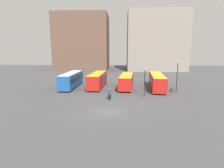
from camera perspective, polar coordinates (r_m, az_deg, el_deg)
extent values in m
plane|color=#4C4C4F|center=(22.48, -1.32, -8.96)|extent=(160.00, 160.00, 0.00)
cube|color=brown|center=(75.98, -9.51, 13.09)|extent=(21.20, 15.48, 22.48)
cube|color=gray|center=(75.54, 14.11, 13.26)|extent=(23.16, 13.96, 23.31)
cube|color=#1E56A3|center=(38.31, -13.07, 1.41)|extent=(2.49, 10.88, 2.78)
cube|color=black|center=(42.51, -11.41, 2.81)|extent=(2.49, 2.01, 1.06)
cube|color=black|center=(37.33, -13.51, 1.70)|extent=(2.50, 6.97, 0.83)
cube|color=white|center=(38.12, -13.15, 3.53)|extent=(2.29, 10.66, 0.08)
cylinder|color=black|center=(41.69, -11.71, 0.53)|extent=(2.35, 0.97, 0.96)
cylinder|color=black|center=(35.35, -14.51, -1.33)|extent=(2.35, 0.97, 0.96)
cube|color=red|center=(37.62, -4.70, 1.41)|extent=(3.07, 10.85, 2.70)
cube|color=black|center=(41.86, -3.60, 2.80)|extent=(2.68, 2.10, 1.03)
cube|color=black|center=(36.63, -4.98, 1.70)|extent=(2.91, 6.99, 0.81)
cube|color=yellow|center=(37.43, -4.73, 3.52)|extent=(2.86, 10.62, 0.08)
cylinder|color=black|center=(41.04, -3.82, 0.55)|extent=(2.48, 1.05, 0.93)
cylinder|color=black|center=(34.61, -5.68, -1.32)|extent=(2.48, 1.05, 0.93)
cube|color=red|center=(36.78, 4.75, 1.05)|extent=(3.47, 10.34, 2.43)
cube|color=black|center=(40.84, 5.15, 2.40)|extent=(2.73, 2.10, 0.92)
cube|color=black|center=(35.83, 4.66, 1.29)|extent=(3.15, 6.70, 0.73)
cube|color=yellow|center=(36.60, 4.78, 2.99)|extent=(3.25, 10.12, 0.08)
cylinder|color=black|center=(40.04, 5.03, 0.38)|extent=(2.51, 1.28, 1.06)
cylinder|color=black|center=(33.87, 4.37, -1.44)|extent=(2.51, 1.28, 1.06)
cube|color=red|center=(37.15, 14.44, 0.95)|extent=(3.67, 12.15, 2.65)
cube|color=black|center=(41.93, 13.82, 2.48)|extent=(2.75, 2.43, 1.01)
cube|color=black|center=(36.04, 14.63, 1.19)|extent=(3.27, 7.87, 0.79)
cube|color=yellow|center=(36.96, 14.53, 3.03)|extent=(3.44, 11.89, 0.08)
cylinder|color=black|center=(40.97, 13.88, 0.25)|extent=(2.48, 1.15, 0.91)
cylinder|color=black|center=(33.73, 14.95, -1.94)|extent=(2.48, 1.15, 0.91)
cylinder|color=black|center=(27.80, -1.05, -4.25)|extent=(0.20, 0.20, 0.85)
cylinder|color=black|center=(27.83, -0.68, -4.23)|extent=(0.20, 0.20, 0.85)
cylinder|color=#334766|center=(27.63, -0.87, -2.64)|extent=(0.58, 0.58, 0.74)
sphere|color=#9E7051|center=(27.52, -0.87, -1.61)|extent=(0.28, 0.28, 0.28)
cube|color=#28844C|center=(27.47, -0.18, -4.70)|extent=(0.33, 0.42, 0.60)
cube|color=black|center=(27.24, -0.13, -3.90)|extent=(0.14, 0.06, 0.27)
cylinder|color=black|center=(34.24, 20.46, 1.95)|extent=(0.12, 0.12, 5.64)
sphere|color=beige|center=(33.97, 20.77, 6.80)|extent=(0.28, 0.28, 0.28)
cylinder|color=black|center=(29.60, 10.59, 0.22)|extent=(0.12, 0.12, 4.64)
sphere|color=beige|center=(29.28, 10.75, 4.86)|extent=(0.28, 0.28, 0.28)
cylinder|color=#47474C|center=(35.04, 19.03, -1.76)|extent=(0.52, 0.52, 0.85)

